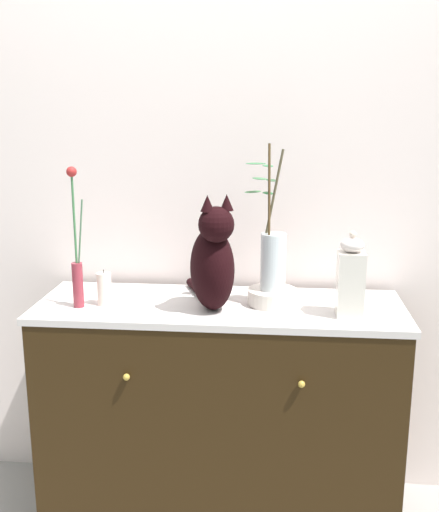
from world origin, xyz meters
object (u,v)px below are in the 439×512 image
(sideboard, at_px, (219,413))
(vase_slim_green, at_px, (77,264))
(bowl_porcelain, at_px, (272,297))
(cat_sitting, at_px, (213,261))
(jar_lidded_porcelain, at_px, (351,278))
(candle_pillar, at_px, (104,289))
(vase_glass_clear, at_px, (273,256))

(sideboard, relative_size, vase_slim_green, 2.66)
(vase_slim_green, height_order, bowl_porcelain, vase_slim_green)
(cat_sitting, bearing_deg, vase_slim_green, -178.52)
(sideboard, bearing_deg, jar_lidded_porcelain, -10.85)
(sideboard, xyz_separation_m, candle_pillar, (-0.41, -0.05, 0.50))
(vase_slim_green, relative_size, bowl_porcelain, 2.78)
(bowl_porcelain, height_order, candle_pillar, candle_pillar)
(sideboard, xyz_separation_m, bowl_porcelain, (0.19, 0.01, 0.47))
(cat_sitting, height_order, bowl_porcelain, cat_sitting)
(vase_glass_clear, distance_m, jar_lidded_porcelain, 0.29)
(candle_pillar, bearing_deg, cat_sitting, -2.76)
(candle_pillar, bearing_deg, jar_lidded_porcelain, -2.53)
(cat_sitting, distance_m, bowl_porcelain, 0.27)
(vase_slim_green, height_order, vase_glass_clear, vase_glass_clear)
(sideboard, bearing_deg, candle_pillar, -173.26)
(cat_sitting, height_order, candle_pillar, cat_sitting)
(cat_sitting, bearing_deg, candle_pillar, 177.24)
(vase_slim_green, distance_m, jar_lidded_porcelain, 0.96)
(bowl_porcelain, xyz_separation_m, jar_lidded_porcelain, (0.26, -0.10, 0.11))
(candle_pillar, bearing_deg, vase_glass_clear, 6.11)
(bowl_porcelain, bearing_deg, cat_sitting, -158.58)
(sideboard, xyz_separation_m, cat_sitting, (-0.02, -0.07, 0.61))
(sideboard, distance_m, bowl_porcelain, 0.50)
(vase_slim_green, bearing_deg, sideboard, 9.16)
(cat_sitting, height_order, jar_lidded_porcelain, cat_sitting)
(vase_slim_green, distance_m, bowl_porcelain, 0.71)
(bowl_porcelain, relative_size, vase_glass_clear, 0.35)
(bowl_porcelain, bearing_deg, sideboard, -175.86)
(vase_glass_clear, bearing_deg, cat_sitting, -157.94)
(sideboard, relative_size, candle_pillar, 10.19)
(sideboard, height_order, candle_pillar, candle_pillar)
(jar_lidded_porcelain, bearing_deg, vase_slim_green, 179.59)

